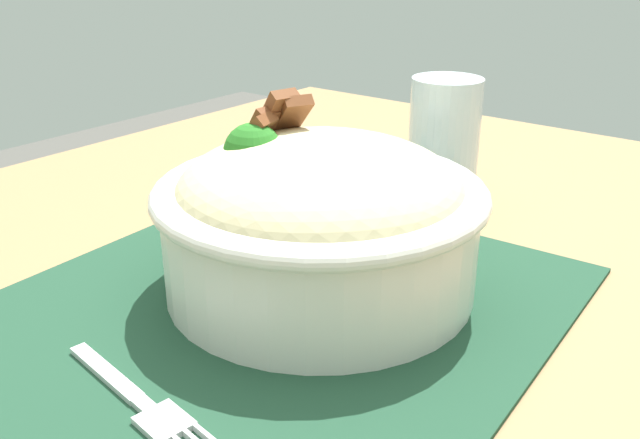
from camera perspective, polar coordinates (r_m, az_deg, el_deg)
table at (r=0.48m, az=-0.98°, el=-15.29°), size 1.11×0.88×0.77m
placemat at (r=0.45m, az=-4.73°, el=-7.81°), size 0.40×0.35×0.00m
bowl at (r=0.45m, az=-0.08°, el=0.48°), size 0.25×0.25×0.13m
fork at (r=0.38m, az=-14.48°, el=-14.47°), size 0.03×0.13×0.00m
drinking_glass at (r=0.62m, az=10.11°, el=5.62°), size 0.06×0.06×0.11m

